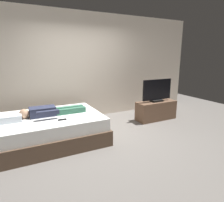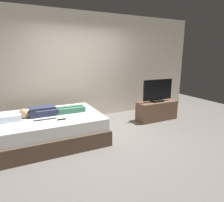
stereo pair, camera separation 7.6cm
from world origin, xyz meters
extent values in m
plane|color=slate|center=(0.00, 0.00, 0.00)|extent=(10.00, 10.00, 0.00)
cube|color=beige|center=(0.40, 1.68, 1.40)|extent=(6.40, 0.10, 2.80)
cube|color=brown|center=(-1.05, 0.44, 0.15)|extent=(2.07, 1.50, 0.30)
cube|color=white|center=(-1.05, 0.44, 0.42)|extent=(1.99, 1.42, 0.24)
cube|color=white|center=(-1.76, 0.44, 0.60)|extent=(0.48, 0.34, 0.12)
cube|color=#2D334C|center=(-1.15, 0.48, 0.63)|extent=(0.48, 0.28, 0.18)
sphere|color=tan|center=(-1.48, 0.48, 0.63)|extent=(0.18, 0.18, 0.18)
cube|color=#387056|center=(-0.61, 0.40, 0.60)|extent=(0.60, 0.11, 0.11)
cube|color=#387056|center=(-0.61, 0.56, 0.60)|extent=(0.60, 0.11, 0.11)
cube|color=#2D334C|center=(-1.09, 0.20, 0.67)|extent=(0.40, 0.08, 0.08)
cube|color=black|center=(-0.87, 0.06, 0.55)|extent=(0.15, 0.04, 0.02)
cube|color=brown|center=(1.75, 0.57, 0.25)|extent=(1.10, 0.40, 0.50)
cube|color=black|center=(1.75, 0.57, 0.53)|extent=(0.32, 0.20, 0.05)
cube|color=black|center=(1.75, 0.57, 0.82)|extent=(0.88, 0.05, 0.54)
camera|label=1|loc=(-1.58, -3.35, 1.70)|focal=30.95mm
camera|label=2|loc=(-1.51, -3.38, 1.70)|focal=30.95mm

